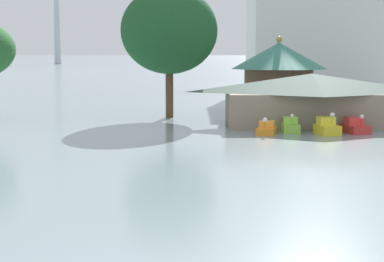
% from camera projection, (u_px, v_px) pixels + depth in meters
% --- Properties ---
extents(pedal_boat_orange, '(2.01, 2.71, 1.47)m').
position_uv_depth(pedal_boat_orange, '(269.00, 129.00, 52.32)').
color(pedal_boat_orange, orange).
rests_on(pedal_boat_orange, ground).
extents(pedal_boat_lime, '(1.49, 2.57, 1.68)m').
position_uv_depth(pedal_boat_lime, '(293.00, 126.00, 53.56)').
color(pedal_boat_lime, '#8CCC3F').
rests_on(pedal_boat_lime, ground).
extents(pedal_boat_yellow, '(2.00, 2.65, 1.91)m').
position_uv_depth(pedal_boat_yellow, '(329.00, 127.00, 52.20)').
color(pedal_boat_yellow, yellow).
rests_on(pedal_boat_yellow, ground).
extents(pedal_boat_red, '(2.16, 2.94, 1.65)m').
position_uv_depth(pedal_boat_red, '(357.00, 127.00, 53.22)').
color(pedal_boat_red, red).
rests_on(pedal_boat_red, ground).
extents(boathouse, '(16.61, 9.13, 4.77)m').
position_uv_depth(boathouse, '(313.00, 98.00, 58.27)').
color(boathouse, gray).
rests_on(boathouse, ground).
extents(green_roof_pavilion, '(10.52, 10.52, 8.46)m').
position_uv_depth(green_roof_pavilion, '(281.00, 72.00, 70.55)').
color(green_roof_pavilion, brown).
rests_on(green_roof_pavilion, ground).
extents(shoreline_tree_mid, '(9.91, 9.91, 13.37)m').
position_uv_depth(shoreline_tree_mid, '(171.00, 31.00, 64.75)').
color(shoreline_tree_mid, brown).
rests_on(shoreline_tree_mid, ground).
extents(background_building_block, '(21.28, 17.86, 24.89)m').
position_uv_depth(background_building_block, '(317.00, 16.00, 103.62)').
color(background_building_block, silver).
rests_on(background_building_block, ground).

